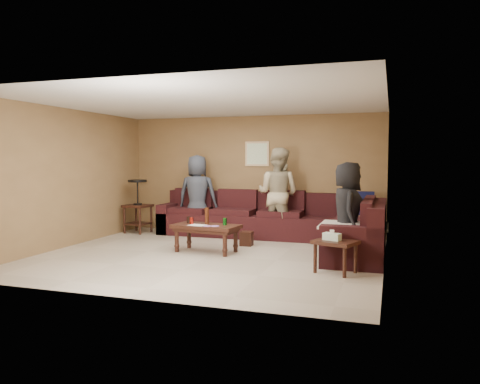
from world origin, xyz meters
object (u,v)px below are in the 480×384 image
(end_table_left, at_px, (138,205))
(person_right, at_px, (348,211))
(side_table_right, at_px, (335,245))
(person_middle, at_px, (278,194))
(sectional_sofa, at_px, (279,226))
(waste_bin, at_px, (247,239))
(coffee_table, at_px, (206,229))
(person_left, at_px, (197,195))

(end_table_left, distance_m, person_right, 4.77)
(side_table_right, xyz_separation_m, person_middle, (-1.41, 2.48, 0.51))
(side_table_right, bearing_deg, sectional_sofa, 121.84)
(person_middle, xyz_separation_m, person_right, (1.49, -1.56, -0.13))
(person_middle, bearing_deg, end_table_left, 15.53)
(person_middle, distance_m, person_right, 2.17)
(waste_bin, xyz_separation_m, person_right, (1.87, -0.67, 0.64))
(end_table_left, xyz_separation_m, person_right, (4.55, -1.40, 0.17))
(coffee_table, height_order, side_table_right, coffee_table)
(end_table_left, xyz_separation_m, person_middle, (3.06, 0.16, 0.31))
(side_table_right, xyz_separation_m, person_left, (-3.16, 2.54, 0.44))
(sectional_sofa, relative_size, person_left, 2.77)
(side_table_right, distance_m, waste_bin, 2.41)
(coffee_table, distance_m, end_table_left, 2.67)
(sectional_sofa, xyz_separation_m, person_left, (-1.88, 0.47, 0.51))
(coffee_table, bearing_deg, end_table_left, 145.64)
(side_table_right, bearing_deg, waste_bin, 138.22)
(end_table_left, xyz_separation_m, person_left, (1.30, 0.22, 0.24))
(coffee_table, bearing_deg, waste_bin, 58.14)
(sectional_sofa, relative_size, end_table_left, 4.06)
(sectional_sofa, xyz_separation_m, coffee_table, (-0.99, -1.25, 0.07))
(side_table_right, height_order, person_right, person_right)
(person_left, bearing_deg, waste_bin, 136.54)
(person_right, bearing_deg, waste_bin, 59.63)
(end_table_left, distance_m, side_table_right, 5.04)
(person_middle, bearing_deg, person_right, 146.12)
(sectional_sofa, distance_m, person_middle, 0.73)
(person_middle, bearing_deg, sectional_sofa, 119.10)
(coffee_table, height_order, person_left, person_left)
(coffee_table, relative_size, person_middle, 0.65)
(end_table_left, bearing_deg, person_right, -17.08)
(coffee_table, distance_m, waste_bin, 0.95)
(end_table_left, relative_size, person_left, 0.68)
(side_table_right, height_order, waste_bin, side_table_right)
(person_right, bearing_deg, coffee_table, 81.99)
(end_table_left, relative_size, person_right, 0.74)
(coffee_table, bearing_deg, person_right, 2.53)
(sectional_sofa, bearing_deg, side_table_right, -58.16)
(person_left, bearing_deg, coffee_table, 108.44)
(side_table_right, xyz_separation_m, waste_bin, (-1.78, 1.59, -0.27))
(sectional_sofa, height_order, person_right, person_right)
(sectional_sofa, relative_size, side_table_right, 6.88)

